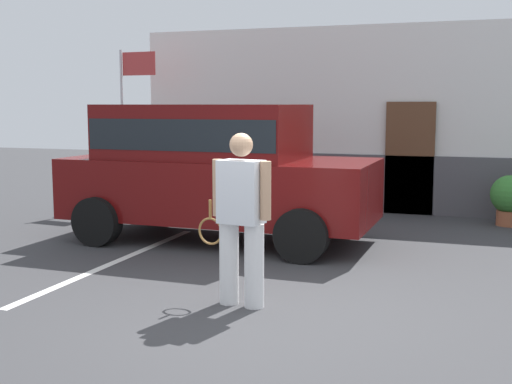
{
  "coord_description": "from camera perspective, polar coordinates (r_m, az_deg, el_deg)",
  "views": [
    {
      "loc": [
        2.01,
        -5.95,
        2.05
      ],
      "look_at": [
        -0.46,
        1.2,
        1.05
      ],
      "focal_mm": 46.51,
      "sensor_mm": 36.0,
      "label": 1
    }
  ],
  "objects": [
    {
      "name": "flag_pole",
      "position": [
        13.44,
        -10.79,
        7.85
      ],
      "size": [
        0.8,
        0.09,
        3.11
      ],
      "color": "silver",
      "rests_on": "ground_plane"
    },
    {
      "name": "parked_suv",
      "position": [
        9.98,
        -3.69,
        2.32
      ],
      "size": [
        4.62,
        2.21,
        2.05
      ],
      "rotation": [
        0.0,
        0.0,
        -0.01
      ],
      "color": "#590C0C",
      "rests_on": "ground_plane"
    },
    {
      "name": "potted_plant_by_porch",
      "position": [
        12.04,
        21.01,
        -0.46
      ],
      "size": [
        0.66,
        0.66,
        0.86
      ],
      "color": "#9E5638",
      "rests_on": "ground_plane"
    },
    {
      "name": "parking_stripe_0",
      "position": [
        8.95,
        -11.9,
        -5.85
      ],
      "size": [
        0.12,
        4.4,
        0.01
      ],
      "primitive_type": "cube",
      "color": "silver",
      "rests_on": "ground_plane"
    },
    {
      "name": "tennis_player_man",
      "position": [
        6.72,
        -1.3,
        -2.2
      ],
      "size": [
        0.9,
        0.33,
        1.77
      ],
      "rotation": [
        0.0,
        0.0,
        3.0
      ],
      "color": "white",
      "rests_on": "ground_plane"
    },
    {
      "name": "house_frontage",
      "position": [
        12.95,
        10.23,
        5.72
      ],
      "size": [
        9.45,
        0.4,
        3.54
      ],
      "color": "white",
      "rests_on": "ground_plane"
    },
    {
      "name": "ground_plane",
      "position": [
        6.61,
        0.41,
        -10.55
      ],
      "size": [
        40.0,
        40.0,
        0.0
      ],
      "primitive_type": "plane",
      "color": "#38383A"
    }
  ]
}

